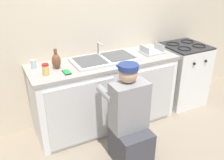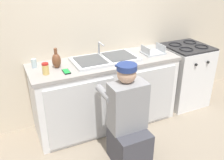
{
  "view_description": "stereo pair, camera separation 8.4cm",
  "coord_description": "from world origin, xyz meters",
  "px_view_note": "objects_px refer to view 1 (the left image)",
  "views": [
    {
      "loc": [
        -1.22,
        -2.28,
        1.99
      ],
      "look_at": [
        0.0,
        0.1,
        0.72
      ],
      "focal_mm": 40.0,
      "sensor_mm": 36.0,
      "label": 1
    },
    {
      "loc": [
        -1.14,
        -2.32,
        1.99
      ],
      "look_at": [
        0.0,
        0.1,
        0.72
      ],
      "focal_mm": 40.0,
      "sensor_mm": 36.0,
      "label": 2
    }
  ],
  "objects_px": {
    "vase_decorative": "(56,61)",
    "cell_phone": "(67,72)",
    "water_glass": "(34,64)",
    "sink_double_basin": "(104,59)",
    "condiment_jar": "(46,70)",
    "dish_rack_tray": "(152,51)",
    "plumber_person": "(130,123)",
    "stove_range": "(182,74)"
  },
  "relations": [
    {
      "from": "vase_decorative",
      "to": "cell_phone",
      "type": "distance_m",
      "value": 0.2
    },
    {
      "from": "water_glass",
      "to": "cell_phone",
      "type": "bearing_deg",
      "value": -44.4
    },
    {
      "from": "sink_double_basin",
      "to": "vase_decorative",
      "type": "distance_m",
      "value": 0.59
    },
    {
      "from": "cell_phone",
      "to": "condiment_jar",
      "type": "relative_size",
      "value": 1.09
    },
    {
      "from": "sink_double_basin",
      "to": "cell_phone",
      "type": "bearing_deg",
      "value": -164.51
    },
    {
      "from": "vase_decorative",
      "to": "water_glass",
      "type": "xyz_separation_m",
      "value": [
        -0.23,
        0.12,
        -0.04
      ]
    },
    {
      "from": "dish_rack_tray",
      "to": "sink_double_basin",
      "type": "bearing_deg",
      "value": 176.77
    },
    {
      "from": "sink_double_basin",
      "to": "cell_phone",
      "type": "xyz_separation_m",
      "value": [
        -0.53,
        -0.15,
        -0.01
      ]
    },
    {
      "from": "condiment_jar",
      "to": "cell_phone",
      "type": "bearing_deg",
      "value": -9.82
    },
    {
      "from": "sink_double_basin",
      "to": "cell_phone",
      "type": "distance_m",
      "value": 0.55
    },
    {
      "from": "plumber_person",
      "to": "dish_rack_tray",
      "type": "relative_size",
      "value": 3.94
    },
    {
      "from": "condiment_jar",
      "to": "vase_decorative",
      "type": "bearing_deg",
      "value": 40.77
    },
    {
      "from": "water_glass",
      "to": "condiment_jar",
      "type": "bearing_deg",
      "value": -72.3
    },
    {
      "from": "sink_double_basin",
      "to": "condiment_jar",
      "type": "xyz_separation_m",
      "value": [
        -0.74,
        -0.11,
        0.05
      ]
    },
    {
      "from": "sink_double_basin",
      "to": "cell_phone",
      "type": "relative_size",
      "value": 5.71
    },
    {
      "from": "stove_range",
      "to": "plumber_person",
      "type": "xyz_separation_m",
      "value": [
        -1.36,
        -0.74,
        0.0
      ]
    },
    {
      "from": "dish_rack_tray",
      "to": "cell_phone",
      "type": "bearing_deg",
      "value": -174.86
    },
    {
      "from": "cell_phone",
      "to": "sink_double_basin",
      "type": "bearing_deg",
      "value": 15.49
    },
    {
      "from": "water_glass",
      "to": "condiment_jar",
      "type": "xyz_separation_m",
      "value": [
        0.08,
        -0.25,
        0.01
      ]
    },
    {
      "from": "sink_double_basin",
      "to": "condiment_jar",
      "type": "relative_size",
      "value": 6.25
    },
    {
      "from": "cell_phone",
      "to": "condiment_jar",
      "type": "height_order",
      "value": "condiment_jar"
    },
    {
      "from": "plumber_person",
      "to": "dish_rack_tray",
      "type": "height_order",
      "value": "plumber_person"
    },
    {
      "from": "sink_double_basin",
      "to": "stove_range",
      "type": "height_order",
      "value": "sink_double_basin"
    },
    {
      "from": "vase_decorative",
      "to": "water_glass",
      "type": "relative_size",
      "value": 2.3
    },
    {
      "from": "water_glass",
      "to": "plumber_person",
      "type": "bearing_deg",
      "value": -49.81
    },
    {
      "from": "vase_decorative",
      "to": "dish_rack_tray",
      "type": "height_order",
      "value": "vase_decorative"
    },
    {
      "from": "vase_decorative",
      "to": "dish_rack_tray",
      "type": "xyz_separation_m",
      "value": [
        1.26,
        -0.06,
        -0.07
      ]
    },
    {
      "from": "cell_phone",
      "to": "dish_rack_tray",
      "type": "relative_size",
      "value": 0.5
    },
    {
      "from": "cell_phone",
      "to": "vase_decorative",
      "type": "bearing_deg",
      "value": 109.51
    },
    {
      "from": "dish_rack_tray",
      "to": "plumber_person",
      "type": "bearing_deg",
      "value": -136.44
    },
    {
      "from": "cell_phone",
      "to": "dish_rack_tray",
      "type": "xyz_separation_m",
      "value": [
        1.2,
        0.11,
        0.02
      ]
    },
    {
      "from": "stove_range",
      "to": "condiment_jar",
      "type": "xyz_separation_m",
      "value": [
        -2.03,
        -0.11,
        0.51
      ]
    },
    {
      "from": "water_glass",
      "to": "vase_decorative",
      "type": "bearing_deg",
      "value": -26.81
    },
    {
      "from": "water_glass",
      "to": "stove_range",
      "type": "bearing_deg",
      "value": -3.84
    },
    {
      "from": "sink_double_basin",
      "to": "plumber_person",
      "type": "distance_m",
      "value": 0.88
    },
    {
      "from": "sink_double_basin",
      "to": "plumber_person",
      "type": "xyz_separation_m",
      "value": [
        -0.07,
        -0.75,
        -0.46
      ]
    },
    {
      "from": "water_glass",
      "to": "dish_rack_tray",
      "type": "relative_size",
      "value": 0.36
    },
    {
      "from": "vase_decorative",
      "to": "plumber_person",
      "type": "bearing_deg",
      "value": -56.11
    },
    {
      "from": "plumber_person",
      "to": "vase_decorative",
      "type": "distance_m",
      "value": 1.06
    },
    {
      "from": "stove_range",
      "to": "water_glass",
      "type": "relative_size",
      "value": 9.21
    },
    {
      "from": "vase_decorative",
      "to": "stove_range",
      "type": "bearing_deg",
      "value": -0.75
    },
    {
      "from": "condiment_jar",
      "to": "dish_rack_tray",
      "type": "relative_size",
      "value": 0.46
    }
  ]
}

